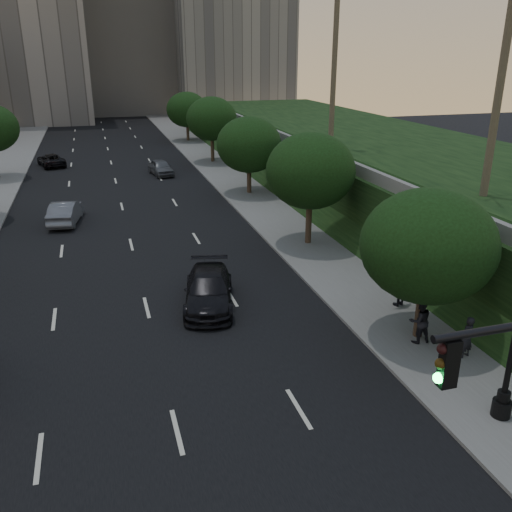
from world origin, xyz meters
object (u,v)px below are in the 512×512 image
object	(u,v)px
pedestrian_a	(467,337)
sedan_far_right	(161,167)
sedan_mid_left	(66,212)
sedan_near_right	(209,290)
pedestrian_c	(401,286)
pedestrian_b	(420,321)
sedan_far_left	(51,160)

from	to	relation	value
pedestrian_a	sedan_far_right	bearing A→B (deg)	-97.83
sedan_mid_left	sedan_near_right	xyz separation A→B (m)	(6.67, -15.34, -0.00)
sedan_far_right	pedestrian_c	bearing A→B (deg)	-86.05
sedan_near_right	pedestrian_b	world-z (taller)	pedestrian_b
sedan_far_left	pedestrian_b	xyz separation A→B (m)	(15.90, -42.23, 0.45)
sedan_far_right	pedestrian_c	size ratio (longest dim) A/B	2.27
pedestrian_c	pedestrian_b	bearing A→B (deg)	55.35
sedan_mid_left	sedan_far_left	xyz separation A→B (m)	(-2.02, 20.96, -0.13)
sedan_far_right	pedestrian_c	distance (m)	32.50
sedan_mid_left	sedan_near_right	world-z (taller)	sedan_mid_left
sedan_far_left	pedestrian_b	bearing A→B (deg)	95.51
sedan_far_right	pedestrian_b	xyz separation A→B (m)	(5.73, -34.92, 0.36)
sedan_mid_left	sedan_far_right	xyz separation A→B (m)	(8.15, 13.65, -0.05)
sedan_near_right	pedestrian_a	world-z (taller)	pedestrian_a
sedan_near_right	pedestrian_b	bearing A→B (deg)	-26.37
sedan_far_left	pedestrian_c	world-z (taller)	pedestrian_c
sedan_mid_left	pedestrian_c	xyz separation A→B (m)	(14.91, -18.14, 0.31)
pedestrian_b	pedestrian_c	size ratio (longest dim) A/B	1.00
sedan_mid_left	sedan_near_right	bearing A→B (deg)	122.76
sedan_mid_left	pedestrian_a	size ratio (longest dim) A/B	2.81
sedan_far_right	pedestrian_b	distance (m)	35.39
sedan_near_right	pedestrian_b	xyz separation A→B (m)	(7.22, -5.93, 0.32)
sedan_mid_left	pedestrian_b	bearing A→B (deg)	132.40
sedan_near_right	pedestrian_c	distance (m)	8.71
pedestrian_a	pedestrian_c	bearing A→B (deg)	-107.87
sedan_far_left	pedestrian_b	size ratio (longest dim) A/B	2.46
sedan_far_right	pedestrian_b	bearing A→B (deg)	-88.72
pedestrian_b	sedan_far_left	bearing A→B (deg)	-67.49
pedestrian_a	pedestrian_b	world-z (taller)	pedestrian_b
sedan_far_left	pedestrian_b	world-z (taller)	pedestrian_b
pedestrian_b	pedestrian_c	xyz separation A→B (m)	(1.02, 3.13, 0.00)
sedan_far_left	pedestrian_c	xyz separation A→B (m)	(16.93, -39.10, 0.45)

